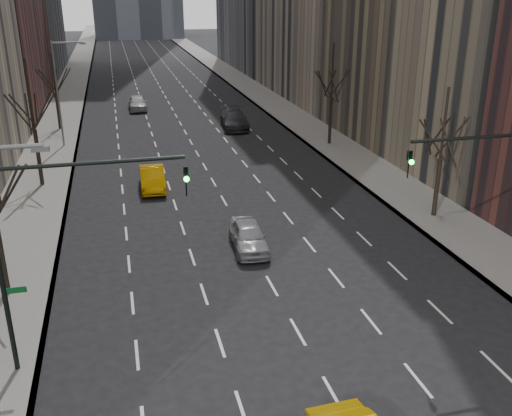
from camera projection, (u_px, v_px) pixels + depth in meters
sidewalk_left at (68, 98)px, 73.15m from camera, size 4.50×320.00×0.15m
sidewalk_right at (253, 90)px, 78.66m from camera, size 4.50×320.00×0.15m
tree_lw_c at (35, 131)px, 39.18m from camera, size 3.36×3.50×8.74m
tree_lw_d at (56, 94)px, 55.65m from camera, size 3.36×3.50×7.36m
tree_rw_b at (440, 159)px, 33.82m from camera, size 3.36×3.50×7.82m
tree_rw_c at (331, 100)px, 50.01m from camera, size 3.36×3.50×8.74m
traffic_mast_left at (47, 230)px, 19.38m from camera, size 6.69×0.39×8.00m
traffic_mast_right at (512, 188)px, 23.48m from camera, size 6.69×0.39×8.00m
streetlight_far at (61, 83)px, 48.83m from camera, size 2.83×0.22×9.00m
silver_sedan_ahead at (248, 236)px, 30.64m from camera, size 2.00×4.44×1.48m
far_taxi at (152, 178)px, 39.86m from camera, size 1.76×4.73×1.55m
far_suv_grey at (234, 119)px, 57.33m from camera, size 2.98×6.30×1.77m
far_car_white at (137, 103)px, 65.94m from camera, size 2.00×4.91×1.67m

